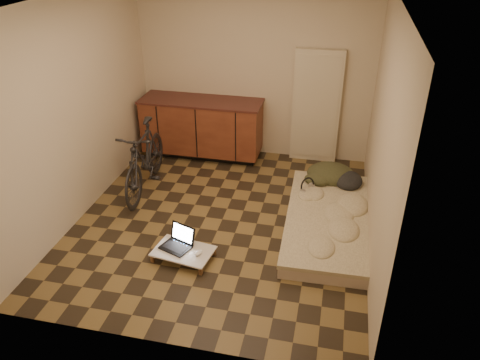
% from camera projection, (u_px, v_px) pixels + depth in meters
% --- Properties ---
extents(room_shell, '(3.50, 4.00, 2.60)m').
position_uv_depth(room_shell, '(220.00, 122.00, 5.20)').
color(room_shell, brown).
rests_on(room_shell, ground).
extents(cabinets, '(1.84, 0.62, 0.91)m').
position_uv_depth(cabinets, '(202.00, 127.00, 7.20)').
color(cabinets, black).
rests_on(cabinets, ground).
extents(appliance_panel, '(0.70, 0.10, 1.70)m').
position_uv_depth(appliance_panel, '(316.00, 107.00, 6.89)').
color(appliance_panel, beige).
rests_on(appliance_panel, ground).
extents(bicycle, '(0.61, 1.65, 1.04)m').
position_uv_depth(bicycle, '(144.00, 155.00, 6.24)').
color(bicycle, black).
rests_on(bicycle, ground).
extents(futon, '(1.06, 2.13, 0.18)m').
position_uv_depth(futon, '(329.00, 221.00, 5.64)').
color(futon, beige).
rests_on(futon, ground).
extents(clothing_pile, '(0.69, 0.58, 0.27)m').
position_uv_depth(clothing_pile, '(335.00, 170.00, 6.30)').
color(clothing_pile, '#33361F').
rests_on(clothing_pile, futon).
extents(headphones, '(0.35, 0.35, 0.17)m').
position_uv_depth(headphones, '(307.00, 185.00, 6.04)').
color(headphones, black).
rests_on(headphones, futon).
extents(lap_desk, '(0.69, 0.50, 0.11)m').
position_uv_depth(lap_desk, '(183.00, 251.00, 5.13)').
color(lap_desk, brown).
rests_on(lap_desk, ground).
extents(laptop, '(0.40, 0.38, 0.22)m').
position_uv_depth(laptop, '(178.00, 242.00, 5.17)').
color(laptop, black).
rests_on(laptop, lap_desk).
extents(mouse, '(0.10, 0.13, 0.04)m').
position_uv_depth(mouse, '(198.00, 253.00, 5.06)').
color(mouse, white).
rests_on(mouse, lap_desk).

